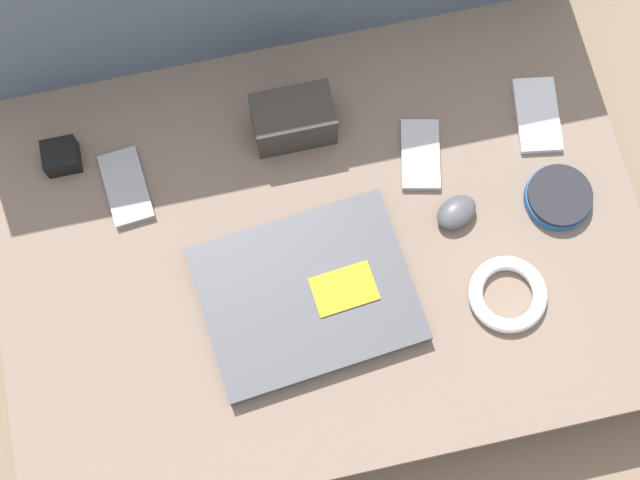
% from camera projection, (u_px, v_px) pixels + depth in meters
% --- Properties ---
extents(ground_plane, '(8.00, 8.00, 0.00)m').
position_uv_depth(ground_plane, '(320.00, 266.00, 1.45)').
color(ground_plane, '#7A6651').
extents(couch_seat, '(0.96, 0.67, 0.13)m').
position_uv_depth(couch_seat, '(320.00, 256.00, 1.38)').
color(couch_seat, '#7A6656').
rests_on(couch_seat, ground_plane).
extents(laptop, '(0.32, 0.26, 0.03)m').
position_uv_depth(laptop, '(307.00, 295.00, 1.28)').
color(laptop, '#47474C').
rests_on(laptop, couch_seat).
extents(computer_mouse, '(0.08, 0.07, 0.03)m').
position_uv_depth(computer_mouse, '(457.00, 215.00, 1.32)').
color(computer_mouse, '#4C4C51').
rests_on(computer_mouse, couch_seat).
extents(speaker_puck, '(0.10, 0.10, 0.02)m').
position_uv_depth(speaker_puck, '(559.00, 197.00, 1.33)').
color(speaker_puck, '#1E569E').
rests_on(speaker_puck, couch_seat).
extents(phone_silver, '(0.08, 0.13, 0.01)m').
position_uv_depth(phone_silver, '(537.00, 115.00, 1.37)').
color(phone_silver, silver).
rests_on(phone_silver, couch_seat).
extents(phone_black, '(0.07, 0.12, 0.01)m').
position_uv_depth(phone_black, '(126.00, 187.00, 1.34)').
color(phone_black, '#99999E').
rests_on(phone_black, couch_seat).
extents(phone_small, '(0.08, 0.12, 0.01)m').
position_uv_depth(phone_small, '(420.00, 155.00, 1.35)').
color(phone_small, '#B7B7BC').
rests_on(phone_small, couch_seat).
extents(camera_pouch, '(0.12, 0.07, 0.08)m').
position_uv_depth(camera_pouch, '(296.00, 119.00, 1.33)').
color(camera_pouch, '#38332D').
rests_on(camera_pouch, couch_seat).
extents(charger_brick, '(0.05, 0.05, 0.04)m').
position_uv_depth(charger_brick, '(61.00, 157.00, 1.34)').
color(charger_brick, black).
rests_on(charger_brick, couch_seat).
extents(cable_coil, '(0.11, 0.11, 0.02)m').
position_uv_depth(cable_coil, '(508.00, 294.00, 1.29)').
color(cable_coil, white).
rests_on(cable_coil, couch_seat).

